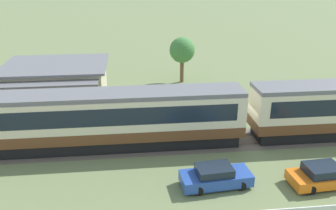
% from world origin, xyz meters
% --- Properties ---
extents(ground_plane, '(600.00, 600.00, 0.00)m').
position_xyz_m(ground_plane, '(0.00, 0.00, 0.00)').
color(ground_plane, '#707F51').
extents(passenger_train, '(74.07, 2.89, 4.24)m').
position_xyz_m(passenger_train, '(-0.36, -0.24, 2.35)').
color(passenger_train, brown).
rests_on(passenger_train, ground_plane).
extents(station_building, '(9.77, 8.98, 3.65)m').
position_xyz_m(station_building, '(-16.26, 10.05, 1.85)').
color(station_building, beige).
rests_on(station_building, ground_plane).
extents(parked_car_blue, '(4.37, 2.07, 1.34)m').
position_xyz_m(parked_car_blue, '(-4.29, -5.95, 0.64)').
color(parked_car_blue, '#284CA8').
rests_on(parked_car_blue, ground_plane).
extents(parked_car_orange, '(4.22, 2.10, 1.33)m').
position_xyz_m(parked_car_orange, '(2.19, -6.54, 0.62)').
color(parked_car_orange, orange).
rests_on(parked_car_orange, ground_plane).
extents(yard_tree_1, '(2.81, 2.81, 5.09)m').
position_xyz_m(yard_tree_1, '(-3.36, 14.43, 3.63)').
color(yard_tree_1, brown).
rests_on(yard_tree_1, ground_plane).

